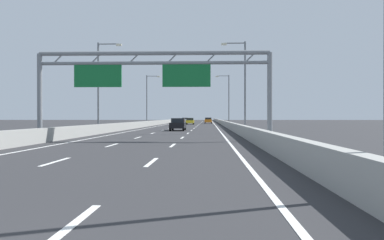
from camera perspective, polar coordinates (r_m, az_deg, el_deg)
ground_plane at (r=102.80m, az=0.11°, el=-0.51°), size 260.00×260.00×0.00m
lane_dash_left_1 at (r=16.33m, az=-18.26°, el=-5.47°), size 0.16×3.00×0.01m
lane_dash_left_2 at (r=24.93m, az=-10.97°, el=-3.42°), size 0.16×3.00×0.01m
lane_dash_left_3 at (r=33.74m, az=-7.46°, el=-2.42°), size 0.16×3.00×0.01m
lane_dash_left_4 at (r=42.63m, az=-5.41°, el=-1.82°), size 0.16×3.00×0.01m
lane_dash_left_5 at (r=51.56m, az=-4.07°, el=-1.43°), size 0.16×3.00×0.01m
lane_dash_left_6 at (r=60.51m, az=-3.13°, el=-1.16°), size 0.16×3.00×0.01m
lane_dash_left_7 at (r=69.47m, az=-2.43°, el=-0.95°), size 0.16×3.00×0.01m
lane_dash_left_8 at (r=78.44m, az=-1.89°, el=-0.80°), size 0.16×3.00×0.01m
lane_dash_left_9 at (r=87.41m, az=-1.46°, el=-0.67°), size 0.16×3.00×0.01m
lane_dash_left_10 at (r=96.40m, az=-1.11°, el=-0.57°), size 0.16×3.00×0.01m
lane_dash_left_11 at (r=105.38m, az=-0.82°, el=-0.48°), size 0.16×3.00×0.01m
lane_dash_left_12 at (r=114.37m, az=-0.57°, el=-0.41°), size 0.16×3.00×0.01m
lane_dash_left_13 at (r=123.36m, az=-0.37°, el=-0.35°), size 0.16×3.00×0.01m
lane_dash_left_14 at (r=132.35m, az=-0.19°, el=-0.30°), size 0.16×3.00×0.01m
lane_dash_left_15 at (r=141.34m, az=-0.03°, el=-0.25°), size 0.16×3.00×0.01m
lane_dash_left_16 at (r=150.33m, az=0.11°, el=-0.21°), size 0.16×3.00×0.01m
lane_dash_left_17 at (r=159.32m, az=0.23°, el=-0.18°), size 0.16×3.00×0.01m
lane_dash_right_0 at (r=6.77m, az=-16.39°, el=-13.88°), size 0.16×3.00×0.01m
lane_dash_right_1 at (r=15.45m, az=-5.59°, el=-5.78°), size 0.16×3.00×0.01m
lane_dash_right_2 at (r=24.36m, az=-2.68°, el=-3.51°), size 0.16×3.00×0.01m
lane_dash_right_3 at (r=33.32m, az=-1.34°, el=-2.45°), size 0.16×3.00×0.01m
lane_dash_right_4 at (r=42.30m, az=-0.57°, el=-1.84°), size 0.16×3.00×0.01m
lane_dash_right_5 at (r=51.28m, az=-0.07°, el=-1.44°), size 0.16×3.00×0.01m
lane_dash_right_6 at (r=60.27m, az=0.28°, el=-1.16°), size 0.16×3.00×0.01m
lane_dash_right_7 at (r=69.26m, az=0.54°, el=-0.96°), size 0.16×3.00×0.01m
lane_dash_right_8 at (r=78.26m, az=0.74°, el=-0.80°), size 0.16×3.00×0.01m
lane_dash_right_9 at (r=87.25m, az=0.90°, el=-0.67°), size 0.16×3.00×0.01m
lane_dash_right_10 at (r=96.25m, az=1.03°, el=-0.57°), size 0.16×3.00×0.01m
lane_dash_right_11 at (r=105.25m, az=1.14°, el=-0.48°), size 0.16×3.00×0.01m
lane_dash_right_12 at (r=114.24m, az=1.23°, el=-0.41°), size 0.16×3.00×0.01m
lane_dash_right_13 at (r=123.24m, az=1.31°, el=-0.35°), size 0.16×3.00×0.01m
lane_dash_right_14 at (r=132.24m, az=1.37°, el=-0.30°), size 0.16×3.00×0.01m
lane_dash_right_15 at (r=141.24m, az=1.43°, el=-0.25°), size 0.16×3.00×0.01m
lane_dash_right_16 at (r=150.24m, az=1.48°, el=-0.21°), size 0.16×3.00×0.01m
lane_dash_right_17 at (r=159.24m, az=1.53°, el=-0.18°), size 0.16×3.00×0.01m
edge_line_left at (r=91.19m, az=-3.48°, el=-0.63°), size 0.16×176.00×0.01m
edge_line_right at (r=90.74m, az=3.13°, el=-0.63°), size 0.16×176.00×0.01m
barrier_left at (r=113.24m, az=-3.19°, el=-0.18°), size 0.45×220.00×0.95m
barrier_right at (r=112.76m, az=3.81°, el=-0.19°), size 0.45×220.00×0.95m
sign_gantry at (r=29.69m, az=-5.68°, el=6.52°), size 16.74×0.36×6.36m
streetlamp_left_mid at (r=44.84m, az=-12.46°, el=5.18°), size 2.58×0.28×9.50m
streetlamp_right_mid at (r=43.52m, az=7.00°, el=5.33°), size 2.58×0.28×9.50m
streetlamp_left_far at (r=78.45m, az=-6.06°, el=3.14°), size 2.58×0.28×9.50m
streetlamp_right_far at (r=77.71m, az=4.92°, el=3.17°), size 2.58×0.28×9.50m
black_car at (r=50.79m, az=-1.94°, el=-0.59°), size 1.78×4.58×1.52m
white_car at (r=126.95m, az=-0.99°, el=0.01°), size 1.80×4.70×1.45m
yellow_car at (r=92.37m, az=-0.27°, el=-0.15°), size 1.71×4.43×1.46m
orange_car at (r=106.40m, az=2.25°, el=-0.05°), size 1.84×4.33×1.52m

